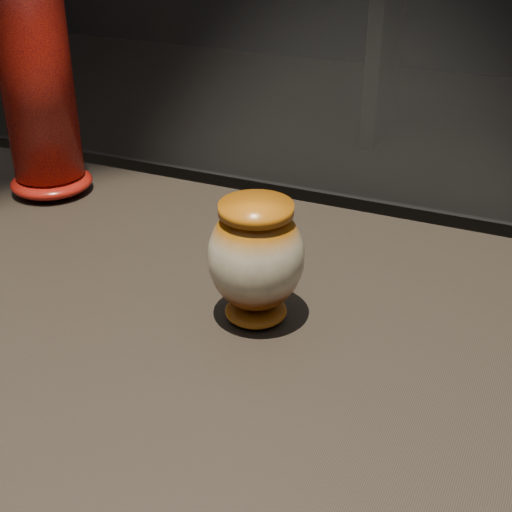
{
  "coord_description": "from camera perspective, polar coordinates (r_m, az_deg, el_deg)",
  "views": [
    {
      "loc": [
        0.38,
        -0.61,
        1.38
      ],
      "look_at": [
        0.08,
        0.05,
        0.99
      ],
      "focal_mm": 50.0,
      "sensor_mm": 36.0,
      "label": 1
    }
  ],
  "objects": [
    {
      "name": "main_vase",
      "position": [
        0.83,
        0.0,
        -0.17
      ],
      "size": [
        0.12,
        0.12,
        0.15
      ],
      "rotation": [
        0.0,
        0.0,
        -0.08
      ],
      "color": "#6D2E09",
      "rests_on": "display_plinth"
    },
    {
      "name": "tall_vase",
      "position": [
        1.19,
        -17.27,
        14.11
      ],
      "size": [
        0.17,
        0.17,
        0.43
      ],
      "rotation": [
        0.0,
        0.0,
        0.28
      ],
      "color": "red",
      "rests_on": "display_plinth"
    },
    {
      "name": "display_plinth",
      "position": [
        1.04,
        -5.65,
        -17.91
      ],
      "size": [
        2.0,
        0.8,
        0.9
      ],
      "color": "black",
      "rests_on": "ground"
    }
  ]
}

